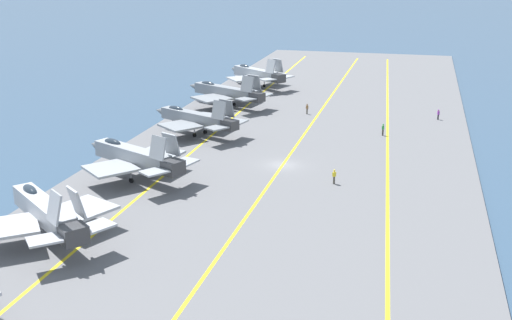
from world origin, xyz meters
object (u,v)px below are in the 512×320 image
Objects in this scene: parked_jet_fourth at (195,118)px; parked_jet_fifth at (225,92)px; crew_yellow_vest at (334,176)px; crew_brown_vest at (307,108)px; parked_jet_third at (134,156)px; parked_jet_sixth at (256,74)px; parked_jet_second at (45,211)px; crew_purple_vest at (438,114)px; crew_green_vest at (383,129)px.

parked_jet_fourth is 0.94× the size of parked_jet_fifth.
crew_brown_vest is (33.61, 9.19, 0.01)m from crew_yellow_vest.
parked_jet_third is 0.93× the size of parked_jet_fifth.
parked_jet_fifth is at bearing 176.86° from parked_jet_sixth.
parked_jet_second reaches higher than parked_jet_fourth.
crew_purple_vest is at bearing -42.26° from parked_jet_third.
parked_jet_second is 8.38× the size of crew_green_vest.
crew_purple_vest is at bearing -91.12° from parked_jet_fifth.
parked_jet_third is at bearing 134.52° from crew_green_vest.
crew_purple_vest is at bearing -33.70° from crew_green_vest.
parked_jet_second reaches higher than parked_jet_third.
parked_jet_third is at bearing 178.90° from parked_jet_fourth.
parked_jet_third is 38.56m from crew_green_vest.
parked_jet_fifth is 31.13m from crew_green_vest.
crew_purple_vest is (-18.79, -35.41, -1.85)m from parked_jet_sixth.
parked_jet_third is 1.05× the size of parked_jet_sixth.
crew_purple_vest is at bearing -117.96° from parked_jet_sixth.
crew_green_vest is (44.88, -28.16, -1.76)m from parked_jet_second.
crew_purple_vest is 21.42m from crew_brown_vest.
parked_jet_sixth reaches higher than crew_yellow_vest.
parked_jet_sixth is 8.57× the size of crew_green_vest.
parked_jet_fifth is at bearing 34.05° from crew_yellow_vest.
parked_jet_fourth is 28.38m from crew_yellow_vest.
parked_jet_fifth reaches higher than crew_yellow_vest.
crew_green_vest is at bearing -138.52° from parked_jet_sixth.
crew_green_vest is 23.38m from crew_yellow_vest.
crew_green_vest is 1.01× the size of crew_yellow_vest.
crew_brown_vest is (37.60, -14.18, -1.80)m from parked_jet_third.
parked_jet_third is 39.84m from parked_jet_fifth.
parked_jet_third reaches higher than parked_jet_fourth.
parked_jet_fourth is 37.34m from parked_jet_sixth.
parked_jet_fifth is at bearing 3.71° from parked_jet_fourth.
crew_yellow_vest is (-53.92, -23.23, -1.82)m from parked_jet_sixth.
parked_jet_sixth is 41.30m from crew_green_vest.
parked_jet_third is at bearing 99.69° from crew_yellow_vest.
crew_brown_vest is at bearing 94.07° from crew_purple_vest.
parked_jet_fifth is 1.12× the size of parked_jet_sixth.
parked_jet_fourth is at bearing -176.29° from parked_jet_fifth.
crew_brown_vest is (-20.31, -14.04, -1.81)m from parked_jet_sixth.
parked_jet_sixth is 8.56× the size of crew_brown_vest.
parked_jet_third reaches higher than crew_brown_vest.
parked_jet_third reaches higher than parked_jet_fifth.
parked_jet_third is 52.89m from crew_purple_vest.
parked_jet_second is 57.46m from crew_brown_vest.
crew_yellow_vest is (-16.58, -22.97, -1.55)m from parked_jet_fourth.
parked_jet_second is at bearing 147.55° from crew_purple_vest.
parked_jet_sixth reaches higher than crew_green_vest.
parked_jet_sixth reaches higher than crew_purple_vest.
parked_jet_sixth is at bearing 62.04° from crew_purple_vest.
parked_jet_third is 8.97× the size of crew_green_vest.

